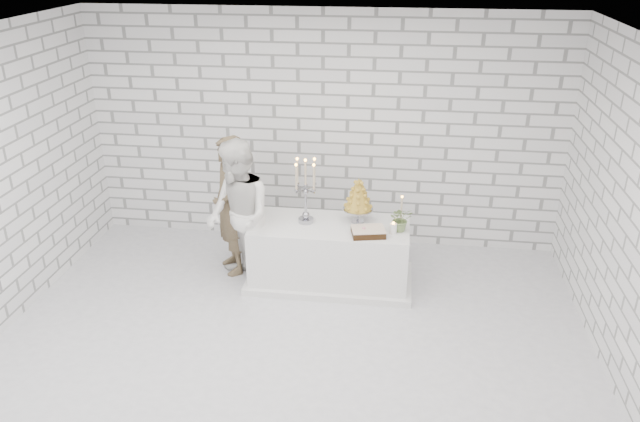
{
  "coord_description": "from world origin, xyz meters",
  "views": [
    {
      "loc": [
        0.96,
        -4.91,
        3.78
      ],
      "look_at": [
        0.16,
        1.05,
        1.05
      ],
      "focal_mm": 34.46,
      "sensor_mm": 36.0,
      "label": 1
    }
  ],
  "objects_px": {
    "bride": "(238,217)",
    "candelabra": "(306,191)",
    "croquembouche": "(358,200)",
    "cake_table": "(330,254)",
    "groom": "(230,206)"
  },
  "relations": [
    {
      "from": "cake_table",
      "to": "croquembouche",
      "type": "bearing_deg",
      "value": 20.65
    },
    {
      "from": "candelabra",
      "to": "croquembouche",
      "type": "xyz_separation_m",
      "value": [
        0.59,
        0.09,
        -0.12
      ]
    },
    {
      "from": "cake_table",
      "to": "bride",
      "type": "relative_size",
      "value": 1.02
    },
    {
      "from": "bride",
      "to": "candelabra",
      "type": "relative_size",
      "value": 2.29
    },
    {
      "from": "cake_table",
      "to": "candelabra",
      "type": "xyz_separation_m",
      "value": [
        -0.28,
        0.03,
        0.76
      ]
    },
    {
      "from": "candelabra",
      "to": "cake_table",
      "type": "bearing_deg",
      "value": -5.83
    },
    {
      "from": "candelabra",
      "to": "croquembouche",
      "type": "relative_size",
      "value": 1.43
    },
    {
      "from": "groom",
      "to": "croquembouche",
      "type": "bearing_deg",
      "value": 57.06
    },
    {
      "from": "groom",
      "to": "candelabra",
      "type": "bearing_deg",
      "value": 51.06
    },
    {
      "from": "bride",
      "to": "croquembouche",
      "type": "height_order",
      "value": "bride"
    },
    {
      "from": "bride",
      "to": "cake_table",
      "type": "bearing_deg",
      "value": 68.26
    },
    {
      "from": "bride",
      "to": "candelabra",
      "type": "height_order",
      "value": "bride"
    },
    {
      "from": "groom",
      "to": "bride",
      "type": "distance_m",
      "value": 0.4
    },
    {
      "from": "groom",
      "to": "croquembouche",
      "type": "distance_m",
      "value": 1.52
    },
    {
      "from": "croquembouche",
      "to": "candelabra",
      "type": "bearing_deg",
      "value": -171.63
    }
  ]
}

